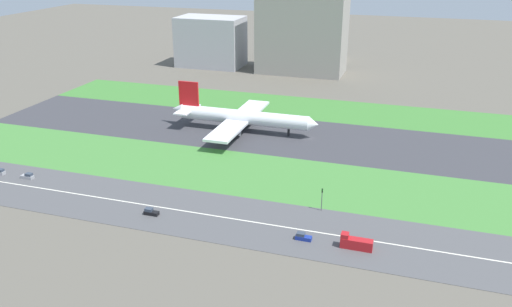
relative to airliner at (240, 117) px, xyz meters
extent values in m
plane|color=#5B564C|center=(30.14, 0.00, -6.23)|extent=(800.00, 800.00, 0.00)
cube|color=#38383D|center=(30.14, 0.00, -6.18)|extent=(280.00, 46.00, 0.10)
cube|color=#3D7A33|center=(30.14, 41.00, -6.18)|extent=(280.00, 36.00, 0.10)
cube|color=#427F38|center=(30.14, -41.00, -6.18)|extent=(280.00, 36.00, 0.10)
cube|color=#4C4C4F|center=(30.14, -73.00, -6.18)|extent=(280.00, 28.00, 0.10)
cube|color=silver|center=(30.14, -73.00, -6.13)|extent=(266.00, 0.50, 0.01)
cylinder|color=white|center=(1.68, 0.00, 0.07)|extent=(56.00, 6.00, 6.00)
cone|color=white|center=(31.68, 0.00, 0.07)|extent=(4.00, 5.70, 5.70)
cone|color=white|center=(-28.82, 0.00, 0.87)|extent=(5.00, 5.40, 5.40)
cube|color=red|center=(-23.32, 0.00, 8.07)|extent=(9.00, 0.80, 11.00)
cube|color=white|center=(-24.32, 0.00, 1.07)|extent=(6.00, 16.00, 0.60)
cube|color=white|center=(-0.32, 15.00, -1.13)|extent=(10.00, 26.00, 1.00)
cylinder|color=gray|center=(0.68, 9.00, -3.33)|extent=(5.00, 3.20, 3.20)
cube|color=white|center=(-0.32, -15.00, -1.13)|extent=(10.00, 26.00, 1.00)
cylinder|color=gray|center=(0.68, -9.00, -3.33)|extent=(5.00, 3.20, 3.20)
cylinder|color=black|center=(21.28, 0.00, -4.53)|extent=(1.00, 1.00, 3.20)
cylinder|color=black|center=(-2.32, 3.50, -4.53)|extent=(1.00, 1.00, 3.20)
cylinder|color=black|center=(-2.32, -3.50, -4.53)|extent=(1.00, 1.00, 3.20)
cube|color=#333D4C|center=(-64.28, -68.00, -4.58)|extent=(2.20, 1.66, 0.90)
cube|color=#B2191E|center=(59.81, -78.00, -4.73)|extent=(8.40, 2.50, 2.80)
cube|color=#B2191E|center=(56.61, -78.00, -2.73)|extent=(2.00, 2.30, 1.20)
cube|color=black|center=(-0.45, -78.00, -5.58)|extent=(4.40, 1.80, 1.10)
cube|color=#333D4C|center=(-1.25, -78.00, -4.58)|extent=(2.20, 1.66, 0.90)
cube|color=#99999E|center=(-53.15, -68.00, -5.58)|extent=(4.40, 1.80, 1.10)
cube|color=#333D4C|center=(-52.35, -68.00, -4.58)|extent=(2.20, 1.66, 0.90)
cube|color=navy|center=(45.59, -78.00, -5.58)|extent=(4.40, 1.80, 1.10)
cube|color=#333D4C|center=(44.79, -78.00, -4.58)|extent=(2.20, 1.66, 0.90)
cylinder|color=#4C4C51|center=(46.92, -60.00, -3.13)|extent=(0.24, 0.24, 6.00)
cube|color=black|center=(46.92, -60.00, 0.47)|extent=(0.36, 0.36, 1.20)
sphere|color=#19D826|center=(46.92, -60.20, 0.77)|extent=(0.24, 0.24, 0.24)
cube|color=#B2B2B7|center=(-59.86, 114.00, 9.33)|extent=(41.09, 25.44, 31.12)
cube|color=#9E998E|center=(-0.25, 114.00, 19.78)|extent=(51.97, 27.83, 52.02)
cylinder|color=silver|center=(10.48, 159.00, 0.60)|extent=(19.93, 19.93, 13.67)
camera|label=1|loc=(70.80, -199.03, 68.96)|focal=36.79mm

